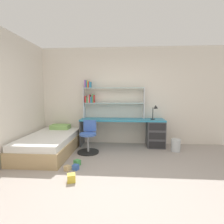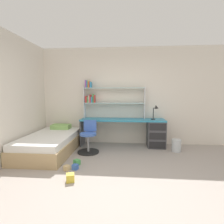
{
  "view_description": "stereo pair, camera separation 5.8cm",
  "coord_description": "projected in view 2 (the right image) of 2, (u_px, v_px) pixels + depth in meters",
  "views": [
    {
      "loc": [
        0.03,
        -2.48,
        1.44
      ],
      "look_at": [
        -0.24,
        1.5,
        1.0
      ],
      "focal_mm": 28.25,
      "sensor_mm": 36.0,
      "label": 1
    },
    {
      "loc": [
        0.09,
        -2.48,
        1.44
      ],
      "look_at": [
        -0.24,
        1.5,
        1.0
      ],
      "focal_mm": 28.25,
      "sensor_mm": 36.0,
      "label": 2
    }
  ],
  "objects": [
    {
      "name": "swivel_chair",
      "position": [
        89.0,
        140.0,
        4.27
      ],
      "size": [
        0.52,
        0.52,
        0.77
      ],
      "color": "black",
      "rests_on": "ground_plane"
    },
    {
      "name": "desk",
      "position": [
        145.0,
        131.0,
        4.72
      ],
      "size": [
        2.24,
        0.52,
        0.74
      ],
      "color": "teal",
      "rests_on": "ground_plane"
    },
    {
      "name": "toy_block_natural_3",
      "position": [
        67.0,
        168.0,
        3.28
      ],
      "size": [
        0.13,
        0.13,
        0.1
      ],
      "primitive_type": "cube",
      "rotation": [
        0.0,
        0.0,
        2.65
      ],
      "color": "tan",
      "rests_on": "ground_plane"
    },
    {
      "name": "bookshelf_hutch",
      "position": [
        106.0,
        97.0,
        4.85
      ],
      "size": [
        1.67,
        0.22,
        1.05
      ],
      "color": "silver",
      "rests_on": "desk"
    },
    {
      "name": "bed_platform",
      "position": [
        51.0,
        143.0,
        4.26
      ],
      "size": [
        1.09,
        1.91,
        0.56
      ],
      "color": "tan",
      "rests_on": "ground_plane"
    },
    {
      "name": "toy_block_yellow_2",
      "position": [
        70.0,
        178.0,
        2.86
      ],
      "size": [
        0.16,
        0.16,
        0.13
      ],
      "primitive_type": "cube",
      "rotation": [
        0.0,
        0.0,
        0.33
      ],
      "color": "gold",
      "rests_on": "ground_plane"
    },
    {
      "name": "desk_lamp",
      "position": [
        156.0,
        110.0,
        4.58
      ],
      "size": [
        0.2,
        0.17,
        0.38
      ],
      "color": "black",
      "rests_on": "desk"
    },
    {
      "name": "toy_block_blue_1",
      "position": [
        75.0,
        167.0,
        3.32
      ],
      "size": [
        0.12,
        0.12,
        0.1
      ],
      "primitive_type": "cube",
      "rotation": [
        0.0,
        0.0,
        1.29
      ],
      "color": "#3860B7",
      "rests_on": "ground_plane"
    },
    {
      "name": "toy_block_green_0",
      "position": [
        77.0,
        162.0,
        3.53
      ],
      "size": [
        0.15,
        0.15,
        0.11
      ],
      "primitive_type": "cube",
      "rotation": [
        0.0,
        0.0,
        1.02
      ],
      "color": "#479E51",
      "rests_on": "ground_plane"
    },
    {
      "name": "waste_bin",
      "position": [
        176.0,
        145.0,
        4.33
      ],
      "size": [
        0.23,
        0.23,
        0.3
      ],
      "primitive_type": "cylinder",
      "color": "silver",
      "rests_on": "ground_plane"
    },
    {
      "name": "room_shell",
      "position": [
        66.0,
        97.0,
        3.78
      ],
      "size": [
        5.61,
        6.0,
        2.69
      ],
      "color": "silver",
      "rests_on": "ground_plane"
    },
    {
      "name": "ground_plane",
      "position": [
        120.0,
        191.0,
        2.62
      ],
      "size": [
        5.61,
        6.0,
        0.02
      ],
      "primitive_type": "cube",
      "color": "#9E938C"
    }
  ]
}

